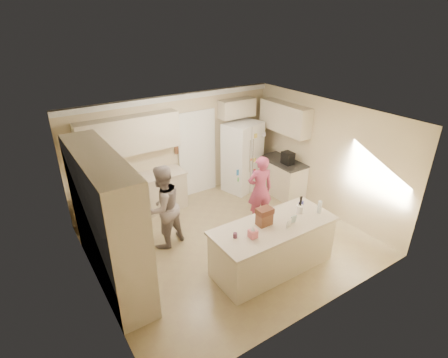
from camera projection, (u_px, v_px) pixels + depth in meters
floor at (229, 241)px, 7.23m from camera, size 5.20×4.60×0.02m
ceiling at (230, 117)px, 6.09m from camera, size 5.20×4.60×0.02m
wall_back at (176, 149)px, 8.40m from camera, size 5.20×0.02×2.60m
wall_front at (321, 246)px, 4.92m from camera, size 5.20×0.02×2.60m
wall_left at (89, 226)px, 5.37m from camera, size 0.02×4.60×2.60m
wall_right at (324, 156)px, 7.95m from camera, size 0.02×4.60×2.60m
crown_back at (174, 98)px, 7.83m from camera, size 5.20×0.08×0.12m
pantry_bank at (107, 221)px, 5.73m from camera, size 0.60×2.60×2.35m
back_base_cab at (139, 198)px, 7.97m from camera, size 2.20×0.60×0.88m
back_countertop at (137, 180)px, 7.76m from camera, size 2.24×0.63×0.04m
back_upper_cab at (129, 135)px, 7.43m from camera, size 2.20×0.35×0.80m
doorway_opening at (197, 154)px, 8.76m from camera, size 0.90×0.06×2.10m
doorway_casing at (198, 155)px, 8.73m from camera, size 1.02×0.03×2.22m
wall_frame_upper at (177, 139)px, 8.27m from camera, size 0.15×0.02×0.20m
wall_frame_lower at (177, 150)px, 8.39m from camera, size 0.15×0.02×0.20m
refrigerator at (242, 157)px, 8.99m from camera, size 1.05×0.91×1.80m
fridge_seam at (251, 161)px, 8.73m from camera, size 0.02×0.02×1.78m
fridge_dispenser at (244, 154)px, 8.50m from camera, size 0.22×0.03×0.35m
fridge_handle_l at (250, 156)px, 8.63m from camera, size 0.02×0.02×0.85m
fridge_handle_r at (253, 155)px, 8.68m from camera, size 0.02×0.02×0.85m
over_fridge_cab at (237, 108)px, 8.73m from camera, size 0.95×0.35×0.45m
right_base_cab at (282, 178)px, 8.92m from camera, size 0.60×1.20×0.88m
right_countertop at (283, 161)px, 8.72m from camera, size 0.63×1.24×0.04m
right_upper_cab at (285, 118)px, 8.48m from camera, size 0.35×1.50×0.70m
coffee_maker at (288, 158)px, 8.48m from camera, size 0.22×0.28×0.30m
island_base at (273, 247)px, 6.30m from camera, size 2.20×0.90×0.88m
island_top at (274, 226)px, 6.10m from camera, size 2.28×0.96×0.05m
utensil_crock at (300, 209)px, 6.42m from camera, size 0.13×0.13×0.15m
tissue_box at (253, 234)px, 5.71m from camera, size 0.13×0.13×0.14m
tissue_plume at (253, 228)px, 5.67m from camera, size 0.08×0.08×0.08m
dollhouse_body at (264, 219)px, 6.05m from camera, size 0.26×0.18×0.22m
dollhouse_roof at (265, 211)px, 5.98m from camera, size 0.28×0.20×0.10m
jam_jar at (235, 235)px, 5.72m from camera, size 0.07×0.07×0.09m
greeting_card_a at (289, 223)px, 5.98m from camera, size 0.12×0.06×0.16m
greeting_card_b at (293, 219)px, 6.09m from camera, size 0.12×0.05×0.16m
water_bottle at (320, 207)px, 6.40m from camera, size 0.07×0.07×0.24m
shaker_salt at (300, 204)px, 6.64m from camera, size 0.05×0.05×0.09m
shaker_pepper at (302, 203)px, 6.68m from camera, size 0.05×0.05×0.09m
teen_boy at (163, 207)px, 6.76m from camera, size 0.99×0.87×1.72m
teen_girl at (260, 190)px, 7.60m from camera, size 0.65×0.52×1.56m
fridge_magnets at (251, 161)px, 8.72m from camera, size 0.76×0.02×1.44m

